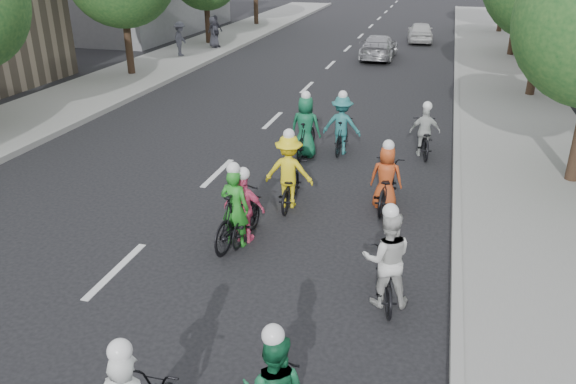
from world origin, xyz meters
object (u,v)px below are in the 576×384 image
at_px(cyclist_7, 342,129).
at_px(spectator_0, 180,39).
at_px(cyclist_3, 245,214).
at_px(spectator_2, 214,32).
at_px(follow_car_lead, 379,47).
at_px(cyclist_8, 424,136).
at_px(cyclist_2, 289,178).
at_px(cyclist_9, 306,132).
at_px(cyclist_6, 386,267).
at_px(cyclist_4, 386,183).
at_px(spectator_1, 215,32).
at_px(follow_car_trail, 420,32).
at_px(cyclist_5, 237,214).

bearing_deg(cyclist_7, spectator_0, -47.48).
xyz_separation_m(cyclist_3, spectator_2, (-9.16, 20.76, 0.42)).
bearing_deg(cyclist_3, follow_car_lead, -88.28).
bearing_deg(cyclist_8, follow_car_lead, -86.46).
height_order(cyclist_2, cyclist_9, cyclist_9).
bearing_deg(cyclist_3, cyclist_6, 156.50).
distance_m(cyclist_7, follow_car_lead, 14.90).
bearing_deg(cyclist_4, spectator_0, -48.87).
bearing_deg(cyclist_7, spectator_1, -55.46).
relative_size(cyclist_3, cyclist_6, 0.88).
xyz_separation_m(cyclist_2, spectator_0, (-10.22, 15.96, 0.34)).
relative_size(cyclist_3, follow_car_trail, 0.45).
bearing_deg(cyclist_3, cyclist_9, -87.66).
relative_size(cyclist_3, cyclist_4, 0.84).
relative_size(cyclist_8, follow_car_trail, 0.52).
bearing_deg(cyclist_8, cyclist_5, 53.70).
distance_m(spectator_0, spectator_2, 3.03).
bearing_deg(cyclist_7, cyclist_5, 80.94).
distance_m(cyclist_6, follow_car_trail, 28.13).
bearing_deg(cyclist_7, spectator_2, -55.22).
bearing_deg(cyclist_6, cyclist_5, -34.26).
height_order(cyclist_5, cyclist_8, cyclist_5).
xyz_separation_m(cyclist_4, follow_car_lead, (-2.37, 18.19, 0.03)).
xyz_separation_m(cyclist_2, cyclist_3, (-0.41, -1.84, -0.09)).
distance_m(cyclist_3, spectator_2, 22.70).
bearing_deg(spectator_2, follow_car_trail, -80.17).
bearing_deg(cyclist_3, follow_car_trail, -92.00).
height_order(cyclist_4, spectator_1, spectator_1).
distance_m(cyclist_4, spectator_2, 21.81).
bearing_deg(follow_car_trail, cyclist_4, 86.19).
height_order(cyclist_2, spectator_2, spectator_2).
bearing_deg(cyclist_8, cyclist_2, 48.53).
bearing_deg(spectator_1, cyclist_2, -129.26).
relative_size(cyclist_8, follow_car_lead, 0.45).
bearing_deg(spectator_1, cyclist_4, -123.64).
bearing_deg(cyclist_6, cyclist_7, -85.96).
bearing_deg(cyclist_9, spectator_1, -56.74).
height_order(cyclist_3, cyclist_7, cyclist_7).
distance_m(cyclist_7, spectator_2, 18.15).
xyz_separation_m(cyclist_5, cyclist_7, (1.04, 5.82, 0.07)).
xyz_separation_m(cyclist_8, spectator_1, (-12.27, 14.63, 0.47)).
xyz_separation_m(cyclist_5, cyclist_8, (3.33, 6.28, -0.09)).
xyz_separation_m(follow_car_lead, follow_car_trail, (1.79, 6.15, 0.00)).
bearing_deg(cyclist_5, cyclist_2, -98.77).
xyz_separation_m(follow_car_lead, spectator_0, (-9.97, -2.75, 0.41)).
xyz_separation_m(cyclist_2, follow_car_lead, (-0.25, 18.71, -0.07)).
relative_size(cyclist_9, spectator_1, 1.07).
bearing_deg(cyclist_4, follow_car_lead, -80.07).
bearing_deg(follow_car_trail, spectator_1, 23.21).
height_order(cyclist_3, spectator_0, spectator_0).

